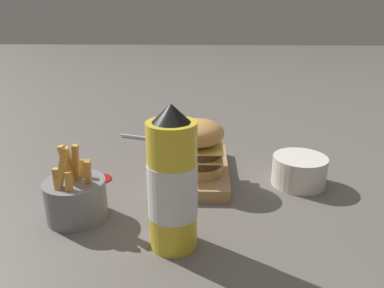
# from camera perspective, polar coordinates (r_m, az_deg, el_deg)

# --- Properties ---
(ground_plane) EXTENTS (6.00, 6.00, 0.00)m
(ground_plane) POSITION_cam_1_polar(r_m,az_deg,el_deg) (0.88, -2.00, -4.43)
(ground_plane) COLOR #5B5651
(serving_board) EXTENTS (0.26, 0.16, 0.03)m
(serving_board) POSITION_cam_1_polar(r_m,az_deg,el_deg) (0.86, 0.00, -3.96)
(serving_board) COLOR #A37A51
(serving_board) RESTS_ON ground_plane
(burger) EXTENTS (0.11, 0.11, 0.12)m
(burger) POSITION_cam_1_polar(r_m,az_deg,el_deg) (0.80, 0.95, -0.28)
(burger) COLOR tan
(burger) RESTS_ON serving_board
(ketchup_bottle) EXTENTS (0.08, 0.08, 0.24)m
(ketchup_bottle) POSITION_cam_1_polar(r_m,az_deg,el_deg) (0.58, -2.99, -6.14)
(ketchup_bottle) COLOR yellow
(ketchup_bottle) RESTS_ON ground_plane
(fries_basket) EXTENTS (0.11, 0.11, 0.14)m
(fries_basket) POSITION_cam_1_polar(r_m,az_deg,el_deg) (0.72, -17.31, -7.82)
(fries_basket) COLOR slate
(fries_basket) RESTS_ON ground_plane
(side_bowl) EXTENTS (0.12, 0.12, 0.06)m
(side_bowl) POSITION_cam_1_polar(r_m,az_deg,el_deg) (0.85, 16.02, -3.81)
(side_bowl) COLOR silver
(side_bowl) RESTS_ON ground_plane
(spoon) EXTENTS (0.06, 0.16, 0.01)m
(spoon) POSITION_cam_1_polar(r_m,az_deg,el_deg) (1.09, -5.34, 0.75)
(spoon) COLOR silver
(spoon) RESTS_ON ground_plane
(ketchup_puddle) EXTENTS (0.05, 0.05, 0.00)m
(ketchup_puddle) POSITION_cam_1_polar(r_m,az_deg,el_deg) (0.87, -13.90, -5.13)
(ketchup_puddle) COLOR #9E140F
(ketchup_puddle) RESTS_ON ground_plane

